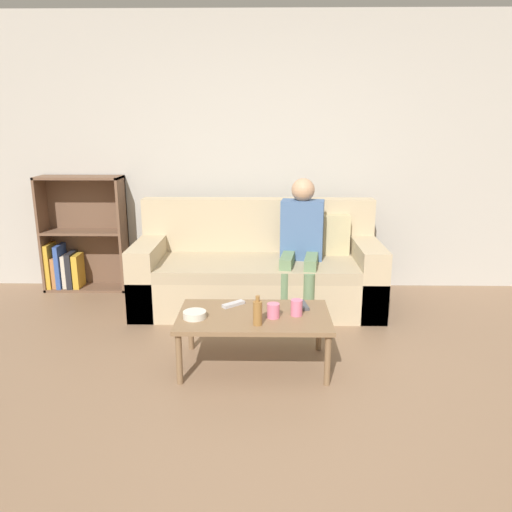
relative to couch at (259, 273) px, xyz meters
name	(u,v)px	position (x,y,z in m)	size (l,w,h in m)	color
ground_plane	(280,444)	(0.14, -2.04, -0.31)	(22.00, 22.00, 0.00)	#84664C
wall_back	(274,156)	(0.14, 0.62, 0.99)	(12.00, 0.06, 2.60)	#B7B2A8
couch	(259,273)	(0.00, 0.00, 0.00)	(2.14, 0.87, 0.93)	tan
bookshelf	(80,243)	(-1.77, 0.47, 0.15)	(0.80, 0.28, 1.12)	brown
coffee_table	(254,320)	(-0.02, -1.18, 0.03)	(1.01, 0.59, 0.37)	brown
person_adult	(301,236)	(0.37, -0.09, 0.36)	(0.41, 0.65, 1.15)	#66845B
cup_near	(273,311)	(0.11, -1.23, 0.11)	(0.08, 0.08, 0.10)	pink
cup_far	(297,308)	(0.27, -1.18, 0.12)	(0.08, 0.08, 0.11)	pink
tv_remote_0	(233,304)	(-0.16, -1.01, 0.08)	(0.16, 0.15, 0.02)	#B7B7BC
tv_remote_1	(303,305)	(0.32, -1.02, 0.08)	(0.08, 0.18, 0.02)	#47474C
snack_bowl	(195,315)	(-0.40, -1.24, 0.09)	(0.15, 0.15, 0.05)	beige
bottle	(258,312)	(0.01, -1.35, 0.15)	(0.06, 0.06, 0.19)	olive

